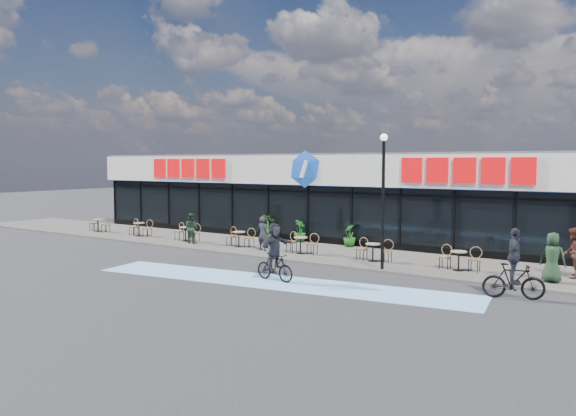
{
  "coord_description": "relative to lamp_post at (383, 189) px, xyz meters",
  "views": [
    {
      "loc": [
        15.08,
        -17.12,
        4.14
      ],
      "look_at": [
        1.14,
        3.5,
        2.11
      ],
      "focal_mm": 35.0,
      "sensor_mm": 36.0,
      "label": 1
    }
  ],
  "objects": [
    {
      "name": "ground",
      "position": [
        -6.27,
        -2.3,
        -3.14
      ],
      "size": [
        120.0,
        120.0,
        0.0
      ],
      "primitive_type": "plane",
      "color": "#28282B",
      "rests_on": "ground"
    },
    {
      "name": "sidewalk",
      "position": [
        -6.27,
        2.2,
        -3.09
      ],
      "size": [
        44.0,
        5.0,
        0.1
      ],
      "primitive_type": "cube",
      "color": "#5D5A52",
      "rests_on": "ground"
    },
    {
      "name": "bike_lane",
      "position": [
        -2.27,
        -3.8,
        -3.13
      ],
      "size": [
        14.17,
        4.13,
        0.01
      ],
      "primitive_type": "cube",
      "rotation": [
        0.0,
        0.0,
        0.14
      ],
      "color": "#7EB9EF",
      "rests_on": "ground"
    },
    {
      "name": "building",
      "position": [
        -6.27,
        7.63,
        -0.8
      ],
      "size": [
        30.6,
        6.57,
        4.75
      ],
      "color": "black",
      "rests_on": "ground"
    },
    {
      "name": "lamp_post",
      "position": [
        0.0,
        0.0,
        0.0
      ],
      "size": [
        0.28,
        0.28,
        5.11
      ],
      "color": "black",
      "rests_on": "sidewalk"
    },
    {
      "name": "bistro_set_0",
      "position": [
        -18.61,
        1.42,
        -2.58
      ],
      "size": [
        1.54,
        0.62,
        0.9
      ],
      "color": "tan",
      "rests_on": "sidewalk"
    },
    {
      "name": "bistro_set_1",
      "position": [
        -15.09,
        1.42,
        -2.58
      ],
      "size": [
        1.54,
        0.62,
        0.9
      ],
      "color": "tan",
      "rests_on": "sidewalk"
    },
    {
      "name": "bistro_set_2",
      "position": [
        -11.58,
        1.42,
        -2.58
      ],
      "size": [
        1.54,
        0.62,
        0.9
      ],
      "color": "tan",
      "rests_on": "sidewalk"
    },
    {
      "name": "bistro_set_3",
      "position": [
        -8.06,
        1.42,
        -2.58
      ],
      "size": [
        1.54,
        0.62,
        0.9
      ],
      "color": "tan",
      "rests_on": "sidewalk"
    },
    {
      "name": "bistro_set_4",
      "position": [
        -4.54,
        1.42,
        -2.58
      ],
      "size": [
        1.54,
        0.62,
        0.9
      ],
      "color": "tan",
      "rests_on": "sidewalk"
    },
    {
      "name": "bistro_set_5",
      "position": [
        -1.02,
        1.42,
        -2.58
      ],
      "size": [
        1.54,
        0.62,
        0.9
      ],
      "color": "tan",
      "rests_on": "sidewalk"
    },
    {
      "name": "bistro_set_6",
      "position": [
        2.49,
        1.42,
        -2.58
      ],
      "size": [
        1.54,
        0.62,
        0.9
      ],
      "color": "tan",
      "rests_on": "sidewalk"
    },
    {
      "name": "potted_plant_left",
      "position": [
        -6.54,
        4.38,
        -2.49
      ],
      "size": [
        0.68,
        0.68,
        1.11
      ],
      "primitive_type": "imported",
      "rotation": [
        0.0,
        0.0,
        1.66
      ],
      "color": "#144714",
      "rests_on": "sidewalk"
    },
    {
      "name": "potted_plant_mid",
      "position": [
        -8.51,
        4.36,
        -2.39
      ],
      "size": [
        0.82,
        0.82,
        1.31
      ],
      "primitive_type": "imported",
      "rotation": [
        0.0,
        0.0,
        3.01
      ],
      "color": "#255017",
      "rests_on": "sidewalk"
    },
    {
      "name": "potted_plant_right",
      "position": [
        -3.7,
        4.37,
        -2.5
      ],
      "size": [
        0.85,
        0.85,
        1.07
      ],
      "primitive_type": "imported",
      "rotation": [
        0.0,
        0.0,
        5.39
      ],
      "color": "#194714",
      "rests_on": "sidewalk"
    },
    {
      "name": "patron_left",
      "position": [
        -6.41,
        1.03,
        -2.25
      ],
      "size": [
        0.59,
        0.41,
        1.58
      ],
      "primitive_type": "imported",
      "rotation": [
        0.0,
        0.0,
        3.09
      ],
      "color": "#202229",
      "rests_on": "sidewalk"
    },
    {
      "name": "patron_right",
      "position": [
        -10.8,
        0.96,
        -2.28
      ],
      "size": [
        0.74,
        0.58,
        1.52
      ],
      "primitive_type": "imported",
      "rotation": [
        0.0,
        0.0,
        3.15
      ],
      "color": "black",
      "rests_on": "sidewalk"
    },
    {
      "name": "pedestrian_a",
      "position": [
        6.22,
        2.23,
        -2.15
      ],
      "size": [
        0.68,
        0.87,
        1.78
      ],
      "primitive_type": "imported",
      "rotation": [
        0.0,
        0.0,
        -1.57
      ],
      "color": "#49221A",
      "rests_on": "sidewalk"
    },
    {
      "name": "pedestrian_c",
      "position": [
        5.74,
        1.03,
        -2.19
      ],
      "size": [
        0.87,
        0.59,
        1.7
      ],
      "primitive_type": "imported",
      "rotation": [
        0.0,
        0.0,
        3.08
      ],
      "color": "#1C331E",
      "rests_on": "sidewalk"
    },
    {
      "name": "cyclist_a",
      "position": [
        -2.41,
        -3.65,
        -2.19
      ],
      "size": [
        1.68,
        1.53,
        2.05
      ],
      "color": "black",
      "rests_on": "ground"
    },
    {
      "name": "cyclist_b",
      "position": [
        5.1,
        -1.7,
        -2.27
      ],
      "size": [
        1.88,
        1.09,
        2.17
      ],
      "color": "black",
      "rests_on": "ground"
    }
  ]
}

